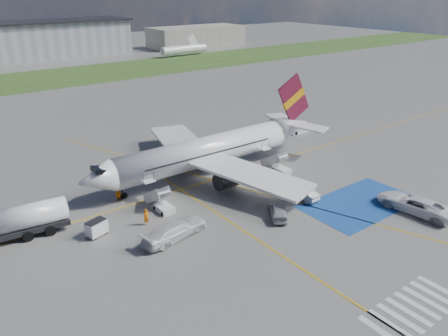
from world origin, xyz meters
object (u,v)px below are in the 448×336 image
at_px(airliner, 213,149).
at_px(van_white_b, 175,228).
at_px(fuel_tanker, 17,225).
at_px(gpu_cart, 97,229).
at_px(car_silver_b, 302,193).
at_px(van_white_a, 415,202).
at_px(belt_loader, 301,130).
at_px(car_silver_a, 278,211).

distance_m(airliner, van_white_b, 17.34).
distance_m(fuel_tanker, gpu_cart, 7.91).
relative_size(fuel_tanker, car_silver_b, 2.33).
distance_m(fuel_tanker, car_silver_b, 31.70).
relative_size(airliner, gpu_cart, 15.72).
bearing_deg(airliner, van_white_a, -62.93).
xyz_separation_m(car_silver_b, van_white_b, (-16.84, 1.59, 0.41)).
bearing_deg(car_silver_b, gpu_cart, -21.69).
height_order(belt_loader, van_white_a, van_white_a).
xyz_separation_m(belt_loader, car_silver_a, (-24.35, -19.88, 0.40)).
xyz_separation_m(fuel_tanker, car_silver_a, (24.17, -12.83, -0.66)).
bearing_deg(car_silver_b, van_white_b, -10.59).
xyz_separation_m(belt_loader, van_white_b, (-35.73, -16.69, 0.75)).
xyz_separation_m(gpu_cart, belt_loader, (41.97, 11.44, -0.39)).
bearing_deg(fuel_tanker, gpu_cart, -27.34).
xyz_separation_m(belt_loader, van_white_a, (-11.05, -28.33, 0.85)).
bearing_deg(belt_loader, car_silver_a, -140.26).
relative_size(fuel_tanker, belt_loader, 2.00).
relative_size(gpu_cart, car_silver_a, 0.51).
relative_size(fuel_tanker, gpu_cart, 4.38).
xyz_separation_m(van_white_a, van_white_b, (-24.68, 11.65, -0.10)).
xyz_separation_m(belt_loader, car_silver_b, (-18.89, -18.28, 0.34)).
relative_size(belt_loader, car_silver_a, 1.12).
xyz_separation_m(airliner, van_white_a, (11.75, -22.98, -2.16)).
bearing_deg(car_silver_b, van_white_a, 122.75).
bearing_deg(car_silver_a, van_white_a, -177.54).
relative_size(fuel_tanker, van_white_a, 1.56).
distance_m(van_white_a, van_white_b, 27.29).
distance_m(car_silver_b, van_white_b, 16.92).
height_order(airliner, car_silver_a, airliner).
relative_size(belt_loader, van_white_a, 0.78).
height_order(car_silver_b, van_white_b, van_white_b).
xyz_separation_m(car_silver_a, van_white_b, (-11.38, 3.19, 0.35)).
xyz_separation_m(gpu_cart, van_white_a, (30.92, -16.89, 0.46)).
bearing_deg(gpu_cart, airliner, 0.31).
bearing_deg(car_silver_b, car_silver_a, 11.09).
relative_size(belt_loader, car_silver_b, 1.17).
distance_m(airliner, gpu_cart, 20.28).
height_order(gpu_cart, belt_loader, gpu_cart).
height_order(belt_loader, van_white_b, van_white_b).
bearing_deg(van_white_a, car_silver_a, -38.60).
bearing_deg(belt_loader, fuel_tanker, -171.22).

